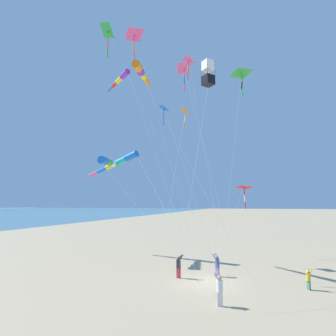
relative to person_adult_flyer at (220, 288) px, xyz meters
name	(u,v)px	position (x,y,z in m)	size (l,w,h in m)	color
ground_plane	(207,282)	(1.43, -4.41, -0.94)	(600.00, 600.00, 0.00)	tan
person_adult_flyer	(220,288)	(0.00, 0.00, 0.00)	(0.57, 0.46, 1.73)	silver
person_child_green_jacket	(179,265)	(3.54, -4.80, -0.02)	(0.54, 0.44, 1.69)	#B72833
person_child_grey_jacket	(308,278)	(-5.07, -4.49, -0.21)	(0.45, 0.48, 1.34)	#3D7F51
person_bystander_far	(217,264)	(0.88, -6.07, -0.05)	(0.59, 0.54, 1.64)	#8E6B9E
kite_delta_green_low_center	(184,69)	(4.57, -11.35, 18.63)	(6.57, 8.84, 20.11)	#EF4C93
kite_delta_long_streamer_right	(164,109)	(4.85, -5.39, 12.27)	(4.99, 1.48, 13.55)	blue
kite_delta_magenta_far_left	(241,74)	(-1.10, -16.37, 19.64)	(2.90, 11.97, 21.09)	green
kite_windsock_rainbow_low_near	(108,162)	(12.05, -9.03, 8.66)	(10.67, 8.09, 9.99)	blue
kite_windsock_purple_drifting	(120,79)	(10.37, -8.07, 16.82)	(11.67, 8.06, 18.03)	purple
kite_delta_black_fish_shape	(109,32)	(8.31, -1.99, 17.68)	(9.72, 1.85, 19.16)	green
kite_delta_white_trailing	(186,111)	(5.38, -15.17, 15.35)	(1.41, 13.30, 16.74)	orange
kite_windsock_blue_topmost	(141,72)	(6.63, -4.51, 15.32)	(9.55, 7.40, 16.67)	orange
kite_delta_teal_far_right	(244,187)	(-1.14, -10.68, 5.95)	(3.41, 8.20, 7.17)	red
kite_box_red_high_left	(208,73)	(1.05, -4.43, 14.38)	(1.51, 7.42, 16.30)	white
kite_delta_small_distant	(189,61)	(3.05, -6.75, 16.89)	(3.80, 4.02, 18.19)	#EF4C93
kite_windsock_yellow_midlevel	(118,162)	(11.98, -11.21, 8.95)	(15.98, 11.83, 10.91)	blue
kite_delta_checkered_midright	(135,35)	(8.25, -6.75, 20.30)	(7.42, 2.09, 21.74)	#EF4C93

